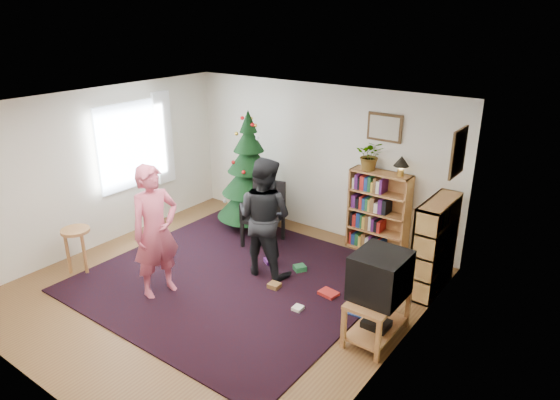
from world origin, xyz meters
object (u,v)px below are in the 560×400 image
Objects in this scene: picture_back at (385,128)px; bookshelf_right at (435,245)px; tv_stand at (377,313)px; table_lamp at (401,163)px; person_by_chair at (264,217)px; armchair at (267,210)px; bookshelf_back at (379,211)px; person_standing at (156,232)px; crt_tv at (380,275)px; potted_plant at (370,155)px; picture_right at (458,152)px; christmas_tree at (249,180)px; stool at (76,239)px.

bookshelf_right is at bearing -32.76° from picture_back.
tv_stand is 2.85× the size of table_lamp.
armchair is at bearing -59.85° from person_by_chair.
bookshelf_back is 3.40m from person_standing.
crt_tv reaches higher than armchair.
crt_tv is 2.48m from potted_plant.
picture_back is 1.80× the size of table_lamp.
bookshelf_back is at bearing -20.05° from person_standing.
picture_back is 0.30× the size of person_standing.
picture_back is 1.51m from picture_right.
picture_right is at bearing -28.69° from picture_back.
armchair is at bearing 93.24° from bookshelf_right.
crt_tv is at bearing -40.32° from armchair.
picture_right reaches higher than armchair.
christmas_tree is 3.57m from crt_tv.
person_standing is at bearing -118.75° from potted_plant.
armchair is 3.36× the size of table_lamp.
picture_right reaches higher than christmas_tree.
person_standing reaches higher than tv_stand.
bookshelf_right is at bearing -2.69° from christmas_tree.
crt_tv is at bearing 161.98° from person_by_chair.
person_standing is at bearing -142.99° from picture_right.
tv_stand is 0.50× the size of person_by_chair.
crt_tv is at bearing -64.01° from picture_back.
person_standing is (-1.72, -3.02, -1.05)m from picture_back.
potted_plant is at bearing 15.48° from armchair.
crt_tv is at bearing -99.99° from picture_right.
bookshelf_back is 0.89m from table_lamp.
potted_plant is at bearing 64.53° from bookshelf_right.
picture_back is 1.19× the size of potted_plant.
bookshelf_back is 2.31m from tv_stand.
christmas_tree is 2.16m from potted_plant.
tv_stand is 1.29× the size of stool.
picture_right reaches higher than person_by_chair.
person_by_chair is at bearing -128.70° from table_lamp.
crt_tv is 2.00× the size of table_lamp.
picture_right is at bearing 30.27° from stool.
stool is 0.37× the size of person_standing.
picture_back is at bearing -123.32° from person_by_chair.
potted_plant is (-0.20, 0.00, 0.87)m from bookshelf_back.
tv_stand is at bearing -59.62° from potted_plant.
potted_plant is 0.50m from table_lamp.
bookshelf_right is at bearing -10.87° from armchair.
person_by_chair is 1.91m from potted_plant.
bookshelf_back reaches higher than stool.
picture_right is 0.29× the size of christmas_tree.
picture_right is 1.89m from bookshelf_back.
bookshelf_back is 4.26× the size of table_lamp.
table_lamp is at bearing 148.41° from picture_right.
bookshelf_back is at bearing 12.20° from christmas_tree.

